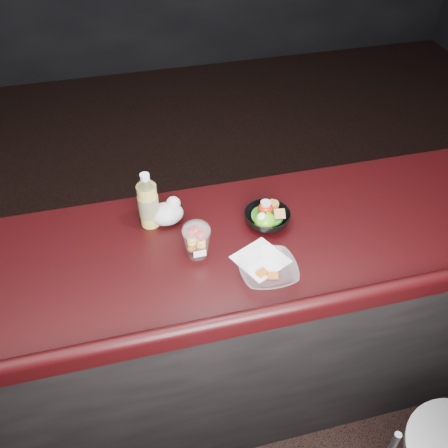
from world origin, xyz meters
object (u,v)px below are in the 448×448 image
(green_apple, at_px, (265,221))
(snack_bowl, at_px, (267,217))
(lemonade_bottle, at_px, (148,204))
(fruit_cup, at_px, (197,239))
(takeout_bowl, at_px, (268,271))

(green_apple, distance_m, snack_bowl, 0.03)
(green_apple, bearing_deg, lemonade_bottle, 161.78)
(lemonade_bottle, xyz_separation_m, fruit_cup, (0.14, -0.21, -0.02))
(lemonade_bottle, relative_size, green_apple, 2.76)
(lemonade_bottle, height_order, snack_bowl, lemonade_bottle)
(fruit_cup, bearing_deg, snack_bowl, 18.06)
(green_apple, xyz_separation_m, takeout_bowl, (-0.06, -0.23, -0.01))
(fruit_cup, height_order, snack_bowl, fruit_cup)
(snack_bowl, relative_size, takeout_bowl, 0.87)
(lemonade_bottle, xyz_separation_m, snack_bowl, (0.43, -0.11, -0.06))
(snack_bowl, distance_m, takeout_bowl, 0.27)
(lemonade_bottle, distance_m, fruit_cup, 0.25)
(lemonade_bottle, height_order, fruit_cup, lemonade_bottle)
(snack_bowl, bearing_deg, takeout_bowl, -106.95)
(fruit_cup, relative_size, takeout_bowl, 0.70)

